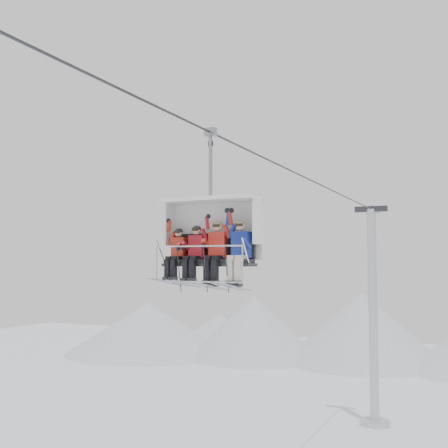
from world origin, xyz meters
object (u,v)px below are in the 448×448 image
at_px(skier_far_left, 177,253).
at_px(skier_center_right, 217,250).
at_px(lift_tower_right, 373,330).
at_px(skier_center_left, 195,252).
at_px(skier_far_right, 240,249).
at_px(chairlift_carrier, 213,232).

distance_m(skier_far_left, skier_center_right, 1.15).
bearing_deg(lift_tower_right, skier_far_left, -92.19).
distance_m(skier_center_left, skier_far_right, 1.23).
bearing_deg(skier_center_left, skier_far_left, -179.16).
bearing_deg(skier_far_right, skier_center_left, -179.46).
distance_m(chairlift_carrier, skier_far_right, 1.05).
bearing_deg(chairlift_carrier, skier_center_right, -48.96).
xyz_separation_m(lift_tower_right, skier_far_left, (-0.88, -23.02, 4.39)).
bearing_deg(skier_far_left, skier_far_right, 0.63).
relative_size(chairlift_carrier, skier_center_right, 2.29).
relative_size(lift_tower_right, skier_center_right, 7.74).
distance_m(lift_tower_right, skier_far_right, 23.45).
height_order(lift_tower_right, skier_center_right, lift_tower_right).
xyz_separation_m(chairlift_carrier, skier_far_right, (0.89, -0.30, -0.47)).
distance_m(lift_tower_right, skier_center_right, 23.43).
xyz_separation_m(skier_center_left, skier_far_right, (1.23, 0.01, 0.04)).
xyz_separation_m(chairlift_carrier, skier_center_right, (0.26, -0.30, -0.48)).
bearing_deg(lift_tower_right, skier_center_left, -90.86).
distance_m(skier_far_left, skier_center_left, 0.53).
bearing_deg(skier_center_right, chairlift_carrier, 131.04).
bearing_deg(chairlift_carrier, skier_far_right, -18.85).
xyz_separation_m(skier_far_left, skier_center_right, (1.14, 0.02, 0.07)).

